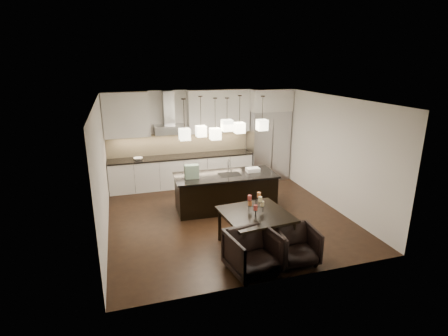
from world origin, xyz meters
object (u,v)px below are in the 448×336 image
object	(u,v)px
refrigerator	(268,145)
armchair_left	(253,252)
dining_table	(255,230)
armchair_right	(296,245)
island_body	(225,192)

from	to	relation	value
refrigerator	armchair_left	bearing A→B (deg)	-116.32
dining_table	armchair_right	size ratio (longest dim) A/B	1.68
refrigerator	armchair_right	distance (m)	4.97
island_body	armchair_right	bearing A→B (deg)	-77.05
island_body	armchair_right	world-z (taller)	island_body
island_body	dining_table	size ratio (longest dim) A/B	1.95
dining_table	armchair_left	size ratio (longest dim) A/B	1.47
refrigerator	armchair_right	xyz separation A→B (m)	(-1.46, -4.69, -0.74)
armchair_left	dining_table	bearing A→B (deg)	55.71
island_body	dining_table	bearing A→B (deg)	-88.24
island_body	armchair_left	bearing A→B (deg)	-95.39
dining_table	armchair_right	distance (m)	0.89
armchair_left	armchair_right	xyz separation A→B (m)	(0.90, 0.09, -0.05)
refrigerator	armchair_left	size ratio (longest dim) A/B	2.52
armchair_left	armchair_right	world-z (taller)	armchair_left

